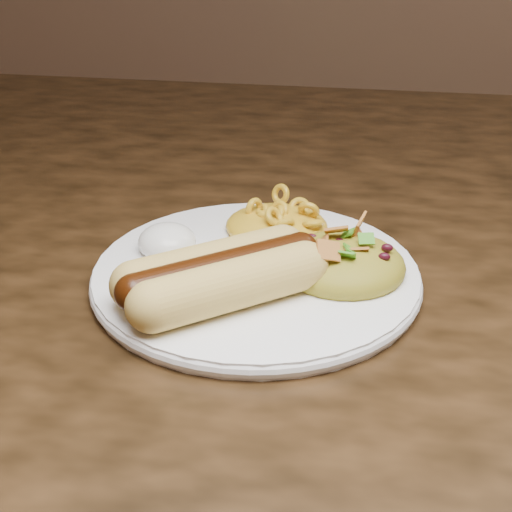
# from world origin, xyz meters

# --- Properties ---
(table) EXTENTS (1.60, 0.90, 0.75)m
(table) POSITION_xyz_m (0.00, 0.00, 0.66)
(table) COLOR #442B15
(table) RESTS_ON floor
(plate) EXTENTS (0.32, 0.32, 0.01)m
(plate) POSITION_xyz_m (-0.12, -0.16, 0.76)
(plate) COLOR white
(plate) RESTS_ON table
(hotdog) EXTENTS (0.12, 0.13, 0.04)m
(hotdog) POSITION_xyz_m (-0.14, -0.20, 0.78)
(hotdog) COLOR #D5BA5A
(hotdog) RESTS_ON plate
(mac_and_cheese) EXTENTS (0.09, 0.09, 0.03)m
(mac_and_cheese) POSITION_xyz_m (-0.11, -0.09, 0.78)
(mac_and_cheese) COLOR yellow
(mac_and_cheese) RESTS_ON plate
(sour_cream) EXTENTS (0.06, 0.06, 0.03)m
(sour_cream) POSITION_xyz_m (-0.19, -0.14, 0.78)
(sour_cream) COLOR white
(sour_cream) RESTS_ON plate
(taco_salad) EXTENTS (0.10, 0.09, 0.04)m
(taco_salad) POSITION_xyz_m (-0.05, -0.15, 0.78)
(taco_salad) COLOR #AA6C15
(taco_salad) RESTS_ON plate
(fork) EXTENTS (0.04, 0.14, 0.00)m
(fork) POSITION_xyz_m (-0.16, -0.16, 0.75)
(fork) COLOR silver
(fork) RESTS_ON table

